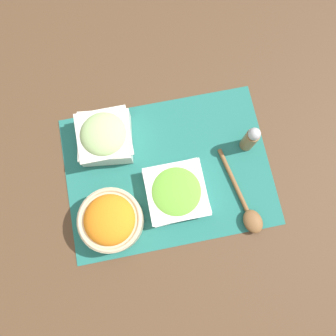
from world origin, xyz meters
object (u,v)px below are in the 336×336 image
Objects in this scene: wooden_spoon at (248,212)px; pepper_shaker at (251,139)px; cucumber_bowl at (105,136)px; lettuce_bowl at (176,192)px; carrot_bowl at (111,220)px.

pepper_shaker is (-0.04, -0.19, 0.04)m from wooden_spoon.
wooden_spoon is at bearing 141.46° from cucumber_bowl.
lettuce_bowl is at bearing 131.16° from cucumber_bowl.
lettuce_bowl is 0.98× the size of carrot_bowl.
lettuce_bowl is 0.19m from carrot_bowl.
pepper_shaker is (-0.39, 0.09, 0.01)m from cucumber_bowl.
carrot_bowl is at bearing 19.15° from pepper_shaker.
wooden_spoon is (-0.35, 0.28, -0.03)m from cucumber_bowl.
cucumber_bowl is 0.40m from pepper_shaker.
cucumber_bowl is 0.23m from carrot_bowl.
cucumber_bowl is at bearing -12.60° from pepper_shaker.
carrot_bowl reaches higher than wooden_spoon.
pepper_shaker is (-0.23, -0.10, 0.03)m from lettuce_bowl.
pepper_shaker is at bearing -156.07° from lettuce_bowl.
carrot_bowl is at bearing 85.20° from cucumber_bowl.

